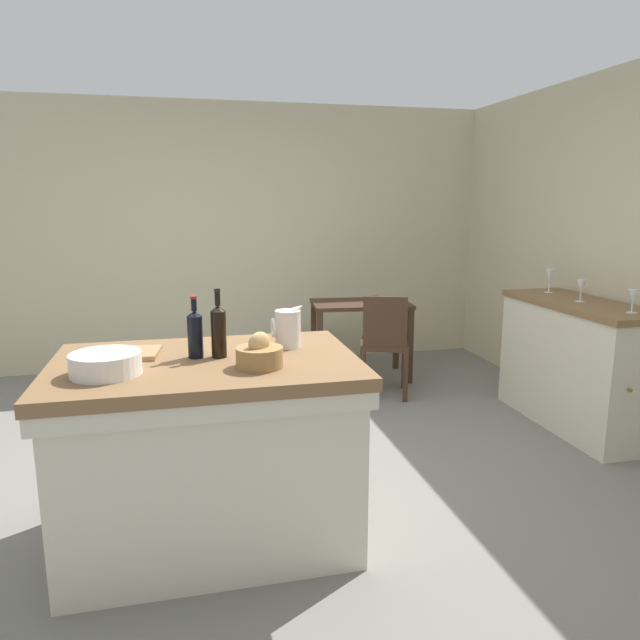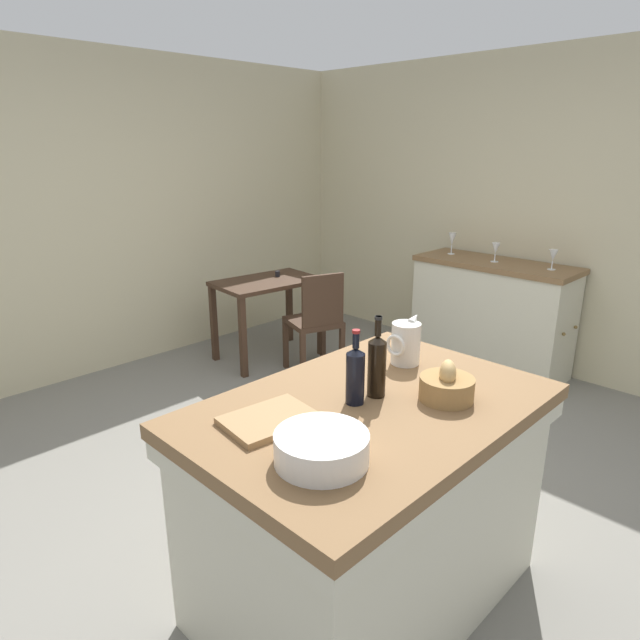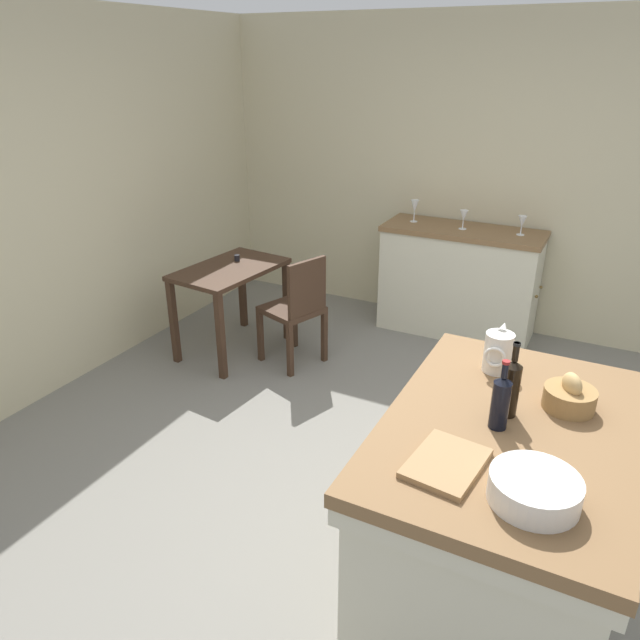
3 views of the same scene
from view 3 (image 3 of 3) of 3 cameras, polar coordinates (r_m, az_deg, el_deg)
ground_plane at (r=3.56m, az=5.96°, el=-15.62°), size 6.76×6.76×0.00m
wall_back at (r=4.48m, az=-26.29°, el=9.19°), size 5.32×0.12×2.60m
wall_right at (r=5.35m, az=17.22°, el=12.69°), size 0.12×5.20×2.60m
island_table at (r=2.78m, az=16.62°, el=-16.78°), size 1.42×0.95×0.92m
side_cabinet at (r=5.29m, az=13.10°, el=3.64°), size 0.52×1.34×0.94m
writing_desk at (r=4.82m, az=-8.56°, el=3.72°), size 0.95×0.65×0.78m
wooden_chair at (r=4.59m, az=-2.24°, el=1.20°), size 0.51×0.51×0.89m
pitcher at (r=2.86m, az=16.68°, el=-2.94°), size 0.17×0.13×0.23m
wash_bowl at (r=2.14m, az=19.82°, el=-15.01°), size 0.30×0.30×0.10m
bread_basket at (r=2.69m, az=22.77°, el=-6.77°), size 0.21×0.21×0.16m
cutting_board at (r=2.24m, az=11.97°, el=-13.25°), size 0.35×0.27×0.02m
wine_bottle_dark at (r=2.52m, az=17.78°, el=-6.06°), size 0.07×0.07×0.33m
wine_bottle_amber at (r=2.43m, az=16.89°, el=-7.41°), size 0.07×0.07×0.30m
wine_glass_far_left at (r=5.06m, az=18.77°, el=8.87°), size 0.07×0.07×0.16m
wine_glass_left at (r=5.10m, az=13.58°, el=9.63°), size 0.07×0.07×0.16m
wine_glass_middle at (r=5.25m, az=9.04°, el=10.63°), size 0.07×0.07×0.19m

